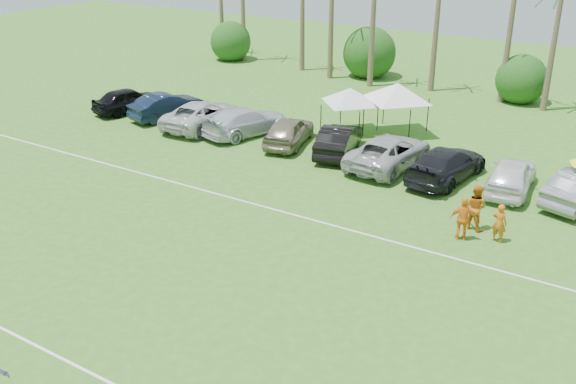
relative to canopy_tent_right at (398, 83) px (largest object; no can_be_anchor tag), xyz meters
The scene contains 18 objects.
field_lines 18.95m from the canopy_tent_right, 94.63° to the right, with size 80.00×12.10×0.01m.
bush_tree_0 23.97m from the canopy_tent_right, 148.94° to the left, with size 4.00×4.00×4.00m.
bush_tree_1 14.51m from the canopy_tent_right, 121.30° to the left, with size 4.00×4.00×4.00m.
bush_tree_2 13.20m from the canopy_tent_right, 70.02° to the left, with size 4.00×4.00×4.00m.
sideline_player_a 13.85m from the canopy_tent_right, 49.37° to the right, with size 0.60×0.39×1.63m, color #CC6416.
sideline_player_b 12.63m from the canopy_tent_right, 51.63° to the right, with size 0.95×0.74×1.96m, color orange.
sideline_player_c 13.53m from the canopy_tent_right, 55.23° to the right, with size 1.06×0.44×1.81m, color orange.
canopy_tent_left 2.74m from the canopy_tent_right, 153.19° to the right, with size 3.89×3.89×3.15m.
canopy_tent_right is the anchor object (origin of this frame).
parked_car_0 17.55m from the canopy_tent_right, 162.94° to the right, with size 1.90×4.73×1.61m, color black.
parked_car_1 14.56m from the canopy_tent_right, 160.43° to the right, with size 1.70×4.89×1.61m, color #111D33.
parked_car_2 11.88m from the canopy_tent_right, 153.93° to the right, with size 2.67×5.80×1.61m, color silver.
parked_car_3 9.10m from the canopy_tent_right, 147.04° to the right, with size 2.26×5.55×1.61m, color silver.
parked_car_4 6.96m from the canopy_tent_right, 130.93° to the right, with size 1.90×4.73×1.61m, color gray.
parked_car_5 5.47m from the canopy_tent_right, 104.36° to the right, with size 1.70×4.89×1.61m, color black.
parked_car_6 5.91m from the canopy_tent_right, 70.30° to the right, with size 2.67×5.80×1.61m, color #B4B4B4.
parked_car_7 7.54m from the canopy_tent_right, 46.86° to the right, with size 2.26×5.55×1.61m, color black.
parked_car_8 9.69m from the canopy_tent_right, 31.96° to the right, with size 1.90×4.73×1.61m, color white.
Camera 1 is at (15.37, -7.49, 12.22)m, focal length 40.00 mm.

